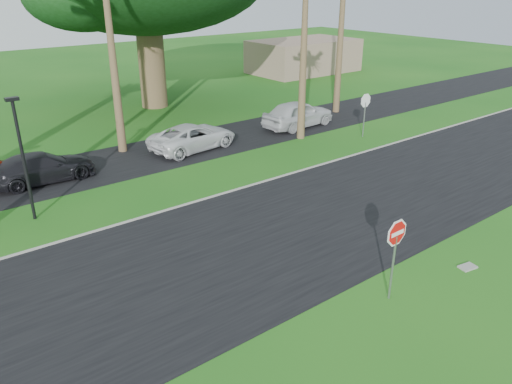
{
  "coord_description": "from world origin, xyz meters",
  "views": [
    {
      "loc": [
        -9.77,
        -10.06,
        8.4
      ],
      "look_at": [
        -0.36,
        2.07,
        1.8
      ],
      "focal_mm": 35.0,
      "sensor_mm": 36.0,
      "label": 1
    }
  ],
  "objects": [
    {
      "name": "stop_sign_far",
      "position": [
        12.0,
        8.0,
        1.77
      ],
      "size": [
        1.05,
        0.07,
        2.62
      ],
      "rotation": [
        0.0,
        0.0,
        3.14
      ],
      "color": "gray",
      "rests_on": "ground"
    },
    {
      "name": "utility_slab",
      "position": [
        3.77,
        -3.49,
        0.03
      ],
      "size": [
        0.6,
        0.44,
        0.06
      ],
      "primitive_type": "cube",
      "rotation": [
        0.0,
        0.0,
        -0.18
      ],
      "color": "gray",
      "rests_on": "ground"
    },
    {
      "name": "parking_strip",
      "position": [
        0.0,
        12.5,
        0.01
      ],
      "size": [
        120.0,
        5.0,
        0.02
      ],
      "primitive_type": "cube",
      "color": "black",
      "rests_on": "ground"
    },
    {
      "name": "car_dark",
      "position": [
        -4.58,
        12.14,
        0.66
      ],
      "size": [
        4.57,
        1.89,
        1.32
      ],
      "primitive_type": "imported",
      "rotation": [
        0.0,
        0.0,
        1.56
      ],
      "color": "black",
      "rests_on": "ground"
    },
    {
      "name": "streetlight_right",
      "position": [
        -6.0,
        8.5,
        2.65
      ],
      "size": [
        0.45,
        0.25,
        4.64
      ],
      "color": "black",
      "rests_on": "ground"
    },
    {
      "name": "stop_sign_near",
      "position": [
        0.5,
        -3.0,
        1.77
      ],
      "size": [
        1.05,
        0.07,
        2.62
      ],
      "color": "gray",
      "rests_on": "ground"
    },
    {
      "name": "ground",
      "position": [
        0.0,
        0.0,
        0.0
      ],
      "size": [
        120.0,
        120.0,
        0.0
      ],
      "primitive_type": "plane",
      "color": "#175415",
      "rests_on": "ground"
    },
    {
      "name": "car_pickup",
      "position": [
        10.39,
        11.78,
        0.81
      ],
      "size": [
        4.89,
        2.22,
        1.63
      ],
      "primitive_type": "imported",
      "rotation": [
        0.0,
        0.0,
        1.63
      ],
      "color": "silver",
      "rests_on": "ground"
    },
    {
      "name": "curb",
      "position": [
        0.0,
        6.05,
        0.03
      ],
      "size": [
        120.0,
        0.12,
        0.06
      ],
      "primitive_type": "cube",
      "color": "gray",
      "rests_on": "ground"
    },
    {
      "name": "building_far",
      "position": [
        24.0,
        26.0,
        1.5
      ],
      "size": [
        10.0,
        6.0,
        3.0
      ],
      "primitive_type": "cube",
      "color": "gray",
      "rests_on": "ground"
    },
    {
      "name": "car_minivan",
      "position": [
        3.12,
        11.98,
        0.67
      ],
      "size": [
        5.08,
        2.82,
        1.34
      ],
      "primitive_type": "imported",
      "rotation": [
        0.0,
        0.0,
        1.7
      ],
      "color": "silver",
      "rests_on": "ground"
    },
    {
      "name": "road",
      "position": [
        0.0,
        2.0,
        0.01
      ],
      "size": [
        120.0,
        8.0,
        0.02
      ],
      "primitive_type": "cube",
      "color": "black",
      "rests_on": "ground"
    }
  ]
}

